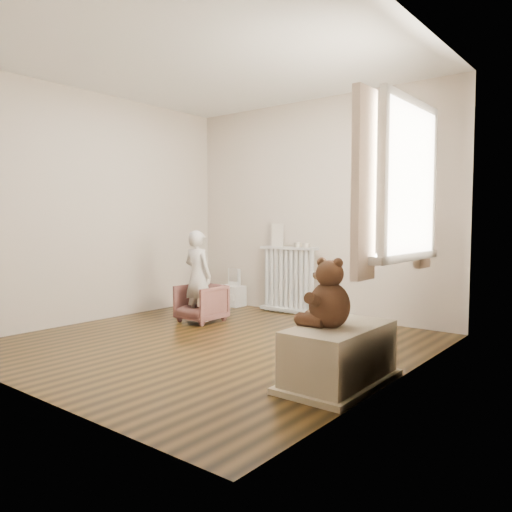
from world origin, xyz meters
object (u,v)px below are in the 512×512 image
Objects in this scene: toy_bench at (339,356)px; child at (198,276)px; toy_vanity at (232,286)px; teddy_bear at (330,290)px; plush_cat at (402,239)px; armchair at (201,303)px; radiator at (289,282)px.

child is at bearing 158.33° from toy_bench.
toy_vanity reaches higher than toy_bench.
teddy_bear is 0.89m from plush_cat.
teddy_bear reaches higher than toy_bench.
teddy_bear reaches higher than armchair.
toy_vanity is at bearing 143.83° from toy_bench.
armchair is 0.53× the size of toy_bench.
radiator is at bearing 132.04° from toy_bench.
child reaches higher than armchair.
teddy_bear is (1.78, -2.10, 0.28)m from radiator.
radiator is at bearing 1.90° from toy_vanity.
radiator is at bearing -112.02° from child.
child is 2.46m from teddy_bear.
armchair is (0.43, -1.03, -0.06)m from toy_vanity.
toy_vanity is at bearing 113.61° from armchair.
radiator reaches higher than toy_bench.
child is at bearing -68.24° from toy_vanity.
radiator is 3.48× the size of plush_cat.
radiator is at bearing 136.01° from plush_cat.
teddy_bear is at bearing -23.75° from armchair.
teddy_bear is at bearing -113.44° from plush_cat.
radiator is 1.65× the size of toy_vanity.
toy_vanity is 2.11× the size of plush_cat.
teddy_bear reaches higher than toy_vanity.
plush_cat is at bearing -33.39° from radiator.
radiator is at bearing 126.89° from teddy_bear.
toy_bench is (2.73, -1.99, -0.08)m from toy_vanity.
plush_cat is (2.44, -0.18, 0.47)m from child.
armchair is at bearing 157.26° from toy_bench.
teddy_bear is at bearing -120.59° from toy_bench.
teddy_bear is at bearing -37.58° from toy_vanity.
plush_cat reaches higher than radiator.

